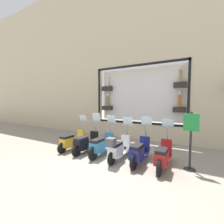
# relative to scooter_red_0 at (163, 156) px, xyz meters

# --- Properties ---
(ground_plane) EXTENTS (120.00, 120.00, 0.00)m
(ground_plane) POSITION_rel_scooter_red_0_xyz_m (-0.18, 2.04, -0.43)
(ground_plane) COLOR gray
(building_facade) EXTENTS (1.17, 36.00, 10.36)m
(building_facade) POSITION_rel_scooter_red_0_xyz_m (3.42, 2.04, 4.86)
(building_facade) COLOR beige
(building_facade) RESTS_ON ground_plane
(scooter_red_0) EXTENTS (1.80, 0.61, 1.56)m
(scooter_red_0) POSITION_rel_scooter_red_0_xyz_m (0.00, 0.00, 0.00)
(scooter_red_0) COLOR black
(scooter_red_0) RESTS_ON ground_plane
(scooter_navy_1) EXTENTS (1.81, 0.60, 1.61)m
(scooter_navy_1) POSITION_rel_scooter_red_0_xyz_m (0.00, 0.80, 0.01)
(scooter_navy_1) COLOR black
(scooter_navy_1) RESTS_ON ground_plane
(scooter_white_2) EXTENTS (1.79, 0.60, 1.54)m
(scooter_white_2) POSITION_rel_scooter_red_0_xyz_m (-0.07, 1.61, 0.02)
(scooter_white_2) COLOR black
(scooter_white_2) RESTS_ON ground_plane
(scooter_teal_3) EXTENTS (1.80, 0.60, 1.59)m
(scooter_teal_3) POSITION_rel_scooter_red_0_xyz_m (0.00, 2.41, 0.01)
(scooter_teal_3) COLOR black
(scooter_teal_3) RESTS_ON ground_plane
(scooter_black_4) EXTENTS (1.79, 0.60, 1.66)m
(scooter_black_4) POSITION_rel_scooter_red_0_xyz_m (0.00, 3.21, -0.00)
(scooter_black_4) COLOR black
(scooter_black_4) RESTS_ON ground_plane
(scooter_yellow_5) EXTENTS (1.79, 0.61, 1.52)m
(scooter_yellow_5) POSITION_rel_scooter_red_0_xyz_m (-0.01, 4.02, -0.02)
(scooter_yellow_5) COLOR black
(scooter_yellow_5) RESTS_ON ground_plane
(shop_sign_post) EXTENTS (0.36, 0.45, 1.86)m
(shop_sign_post) POSITION_rel_scooter_red_0_xyz_m (0.31, -0.77, 0.59)
(shop_sign_post) COLOR #232326
(shop_sign_post) RESTS_ON ground_plane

